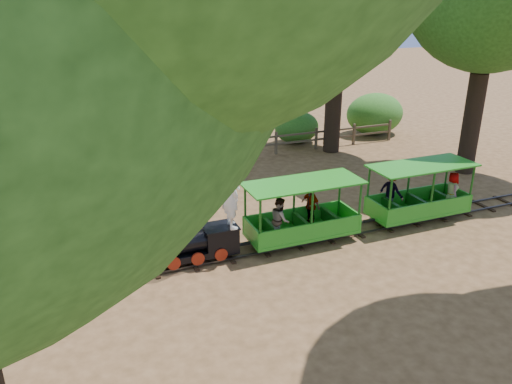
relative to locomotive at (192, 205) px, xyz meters
name	(u,v)px	position (x,y,z in m)	size (l,w,h in m)	color
ground	(295,243)	(2.93, -0.05, -1.62)	(90.00, 90.00, 0.00)	#9A6A42
track	(295,241)	(2.93, -0.05, -1.56)	(22.00, 1.00, 0.10)	#3F3D3A
locomotive	(192,205)	(0.00, 0.00, 0.00)	(2.53, 1.18, 2.88)	black
carriage_front	(299,218)	(3.03, -0.07, -0.86)	(3.30, 1.37, 1.72)	#279620
carriage_rear	(415,196)	(7.09, 0.01, -0.83)	(3.30, 1.48, 1.72)	#279620
fence	(211,149)	(2.93, 7.95, -1.05)	(18.10, 0.10, 1.00)	brown
shrub_mid_w	(126,138)	(-0.33, 9.25, -0.57)	(3.04, 2.34, 2.11)	#2D6B1E
shrub_mid_e	(297,127)	(7.58, 9.25, -0.87)	(2.17, 1.67, 1.50)	#2D6B1E
shrub_east	(375,114)	(11.93, 9.25, -0.59)	(2.98, 2.29, 2.06)	#2D6B1E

